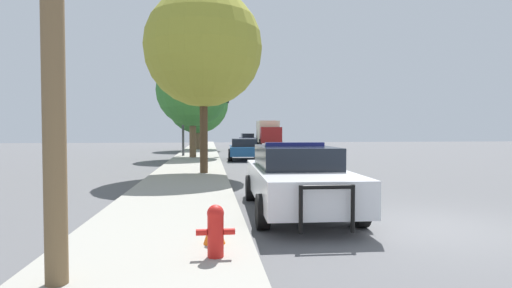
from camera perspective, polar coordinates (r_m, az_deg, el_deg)
name	(u,v)px	position (r m, az deg, el deg)	size (l,w,h in m)	color
ground_plane	(434,227)	(8.52, 24.07, -10.84)	(110.00, 110.00, 0.00)	#565659
sidewalk_left	(163,232)	(7.40, -13.20, -12.15)	(3.00, 110.00, 0.13)	#99968C
police_car	(296,177)	(9.26, 5.74, -4.70)	(2.24, 5.25, 1.58)	white
fire_hydrant	(216,229)	(5.60, -5.80, -12.01)	(0.53, 0.23, 0.72)	red
traffic_light	(202,108)	(27.83, -7.69, 5.17)	(3.23, 0.35, 4.68)	#424247
car_background_distant	(247,139)	(49.50, -1.26, 0.70)	(1.88, 4.30, 1.49)	#333856
car_background_midblock	(244,149)	(25.09, -1.75, -0.67)	(2.11, 4.26, 1.35)	navy
box_truck	(268,133)	(46.01, 1.74, 1.64)	(2.71, 7.07, 2.96)	maroon
tree_sidewalk_far	(198,103)	(37.22, -8.36, 5.87)	(5.66, 5.66, 7.12)	brown
tree_sidewalk_mid	(193,90)	(26.19, -9.05, 7.58)	(4.67, 4.67, 6.66)	brown
tree_sidewalk_near	(203,48)	(16.75, -7.52, 13.42)	(4.78, 4.78, 7.47)	#4C3823
traffic_cone	(214,227)	(6.26, -5.98, -11.73)	(0.34, 0.34, 0.50)	orange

